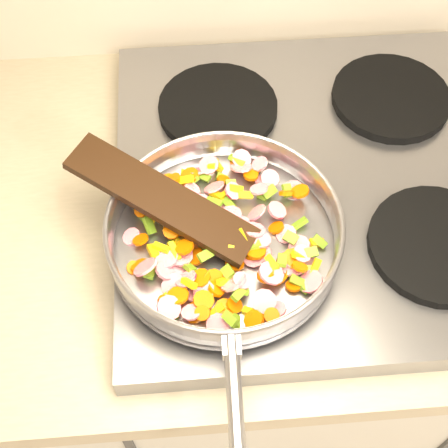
{
  "coord_description": "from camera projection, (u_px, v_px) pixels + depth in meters",
  "views": [
    {
      "loc": [
        -0.89,
        1.1,
        1.67
      ],
      "look_at": [
        -0.85,
        1.55,
        1.0
      ],
      "focal_mm": 50.0,
      "sensor_mm": 36.0,
      "label": 1
    }
  ],
  "objects": [
    {
      "name": "wooden_spatula",
      "position": [
        162.0,
        199.0,
        0.82
      ],
      "size": [
        0.26,
        0.19,
        0.07
      ],
      "primitive_type": "cube",
      "rotation": [
        0.0,
        -0.21,
        2.58
      ],
      "color": "black",
      "rests_on": "saute_pan"
    },
    {
      "name": "vegetable_heap",
      "position": [
        224.0,
        238.0,
        0.82
      ],
      "size": [
        0.27,
        0.29,
        0.05
      ],
      "color": "#6B9E1F",
      "rests_on": "saute_pan"
    },
    {
      "name": "saute_pan",
      "position": [
        224.0,
        233.0,
        0.82
      ],
      "size": [
        0.35,
        0.52,
        0.06
      ],
      "rotation": [
        0.0,
        0.0,
        -0.03
      ],
      "color": "#9E9EA5",
      "rests_on": "grate_fl"
    },
    {
      "name": "grate_br",
      "position": [
        391.0,
        97.0,
        1.0
      ],
      "size": [
        0.19,
        0.19,
        0.02
      ],
      "primitive_type": "cylinder",
      "color": "black",
      "rests_on": "cooktop"
    },
    {
      "name": "cooktop",
      "position": [
        317.0,
        182.0,
        0.94
      ],
      "size": [
        0.6,
        0.6,
        0.04
      ],
      "primitive_type": "cube",
      "color": "#939399",
      "rests_on": "counter_top"
    },
    {
      "name": "grate_bl",
      "position": [
        218.0,
        107.0,
        0.99
      ],
      "size": [
        0.19,
        0.19,
        0.02
      ],
      "primitive_type": "cylinder",
      "color": "black",
      "rests_on": "cooktop"
    },
    {
      "name": "grate_fr",
      "position": [
        437.0,
        245.0,
        0.85
      ],
      "size": [
        0.19,
        0.19,
        0.02
      ],
      "primitive_type": "cylinder",
      "color": "black",
      "rests_on": "cooktop"
    },
    {
      "name": "grate_fl",
      "position": [
        233.0,
        259.0,
        0.84
      ],
      "size": [
        0.19,
        0.19,
        0.02
      ],
      "primitive_type": "cylinder",
      "color": "black",
      "rests_on": "cooktop"
    }
  ]
}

